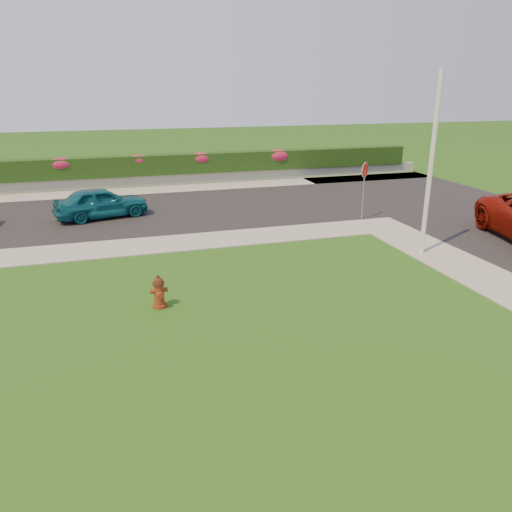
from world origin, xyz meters
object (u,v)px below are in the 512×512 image
object	(u,v)px
sedan_teal	(101,202)
fire_hydrant	(159,292)
utility_pole	(431,166)
stop_sign	(364,177)

from	to	relation	value
sedan_teal	fire_hydrant	bearing A→B (deg)	173.17
fire_hydrant	sedan_teal	bearing A→B (deg)	92.43
fire_hydrant	utility_pole	xyz separation A→B (m)	(9.02, 1.80, 2.55)
sedan_teal	utility_pole	xyz separation A→B (m)	(10.34, -8.08, 2.26)
utility_pole	stop_sign	xyz separation A→B (m)	(0.19, 4.58, -1.14)
utility_pole	stop_sign	world-z (taller)	utility_pole
stop_sign	sedan_teal	bearing A→B (deg)	145.33
sedan_teal	stop_sign	world-z (taller)	stop_sign
sedan_teal	utility_pole	world-z (taller)	utility_pole
fire_hydrant	stop_sign	bearing A→B (deg)	29.51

